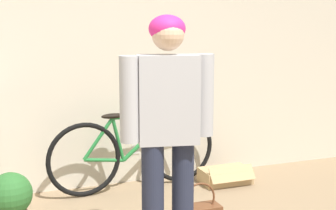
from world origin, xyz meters
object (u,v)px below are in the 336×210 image
at_px(cardboard_box, 225,176).
at_px(potted_plant, 11,200).
at_px(bicycle, 135,151).
at_px(person, 168,119).

bearing_deg(cardboard_box, potted_plant, -167.16).
bearing_deg(bicycle, person, -101.24).
bearing_deg(bicycle, cardboard_box, -14.95).
distance_m(person, bicycle, 1.46).
xyz_separation_m(bicycle, potted_plant, (-1.18, -0.64, -0.11)).
bearing_deg(person, potted_plant, 157.63).
bearing_deg(cardboard_box, person, -132.21).
xyz_separation_m(person, cardboard_box, (1.06, 1.17, -0.89)).
relative_size(cardboard_box, potted_plant, 1.03).
height_order(bicycle, cardboard_box, bicycle).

